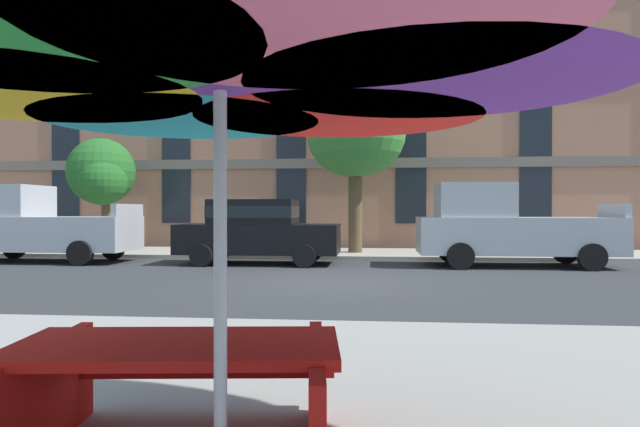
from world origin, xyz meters
TOP-DOWN VIEW (x-y plane):
  - ground_plane at (0.00, 0.00)m, footprint 120.00×120.00m
  - sidewalk_far at (0.00, 6.80)m, footprint 56.00×3.60m
  - apartment_building at (0.00, 14.99)m, footprint 43.80×12.08m
  - pickup_silver at (-8.78, 3.70)m, footprint 5.10×2.12m
  - sedan_black at (-2.35, 3.70)m, footprint 4.40×1.98m
  - pickup_silver_midblock at (4.35, 3.70)m, footprint 5.10×2.12m
  - street_tree_left at (-8.44, 6.85)m, footprint 2.29×2.41m
  - street_tree_middle at (0.23, 6.56)m, footprint 3.23×3.34m
  - patio_umbrella at (0.15, -9.00)m, footprint 3.57×3.32m
  - picnic_table at (-0.26, -8.42)m, footprint 1.96×1.71m

SIDE VIEW (x-z plane):
  - ground_plane at x=0.00m, z-range 0.00..0.00m
  - sidewalk_far at x=0.00m, z-range 0.00..0.12m
  - picnic_table at x=-0.26m, z-range 0.10..0.87m
  - sedan_black at x=-2.35m, z-range 0.06..1.84m
  - pickup_silver at x=-8.78m, z-range -0.07..2.13m
  - pickup_silver_midblock at x=4.35m, z-range -0.07..2.13m
  - patio_umbrella at x=0.15m, z-range 0.98..3.48m
  - street_tree_left at x=-8.44m, z-range 0.72..4.68m
  - street_tree_middle at x=0.23m, z-range 1.19..6.62m
  - apartment_building at x=0.00m, z-range 0.00..12.80m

